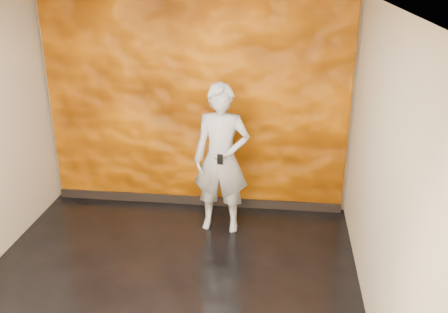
{
  "coord_description": "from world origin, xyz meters",
  "views": [
    {
      "loc": [
        1.12,
        -4.14,
        3.17
      ],
      "look_at": [
        0.51,
        0.81,
        1.17
      ],
      "focal_mm": 40.0,
      "sensor_mm": 36.0,
      "label": 1
    }
  ],
  "objects": [
    {
      "name": "room",
      "position": [
        0.0,
        0.0,
        1.4
      ],
      "size": [
        4.02,
        4.02,
        2.81
      ],
      "color": "black",
      "rests_on": "ground"
    },
    {
      "name": "feature_wall",
      "position": [
        0.0,
        1.96,
        1.38
      ],
      "size": [
        3.9,
        0.06,
        2.75
      ],
      "primitive_type": "cube",
      "color": "orange",
      "rests_on": "ground"
    },
    {
      "name": "baseboard",
      "position": [
        0.0,
        1.92,
        0.06
      ],
      "size": [
        3.9,
        0.04,
        0.12
      ],
      "primitive_type": "cube",
      "color": "black",
      "rests_on": "ground"
    },
    {
      "name": "man",
      "position": [
        0.42,
        1.35,
        0.92
      ],
      "size": [
        0.69,
        0.46,
        1.85
      ],
      "primitive_type": "imported",
      "rotation": [
        0.0,
        0.0,
        -0.03
      ],
      "color": "#9499A2",
      "rests_on": "ground"
    },
    {
      "name": "phone",
      "position": [
        0.43,
        1.1,
        1.02
      ],
      "size": [
        0.07,
        0.02,
        0.13
      ],
      "primitive_type": "cube",
      "rotation": [
        0.0,
        0.0,
        -0.08
      ],
      "color": "black",
      "rests_on": "man"
    }
  ]
}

